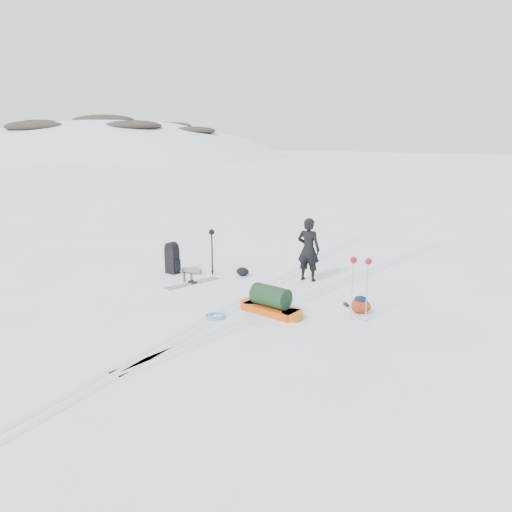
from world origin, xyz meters
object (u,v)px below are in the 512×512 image
object	(u,v)px
skier	(308,249)
ski_poles_black	(212,238)
expedition_rucksack	(175,259)
pulk_sled	(271,303)

from	to	relation	value
skier	ski_poles_black	xyz separation A→B (m)	(-2.53, -1.00, 0.21)
expedition_rucksack	ski_poles_black	size ratio (longest dim) A/B	0.73
skier	expedition_rucksack	size ratio (longest dim) A/B	1.81
pulk_sled	expedition_rucksack	distance (m)	4.23
skier	pulk_sled	size ratio (longest dim) A/B	1.02
skier	pulk_sled	world-z (taller)	skier
pulk_sled	ski_poles_black	distance (m)	3.60
skier	expedition_rucksack	world-z (taller)	skier
skier	ski_poles_black	distance (m)	2.72
skier	ski_poles_black	world-z (taller)	skier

